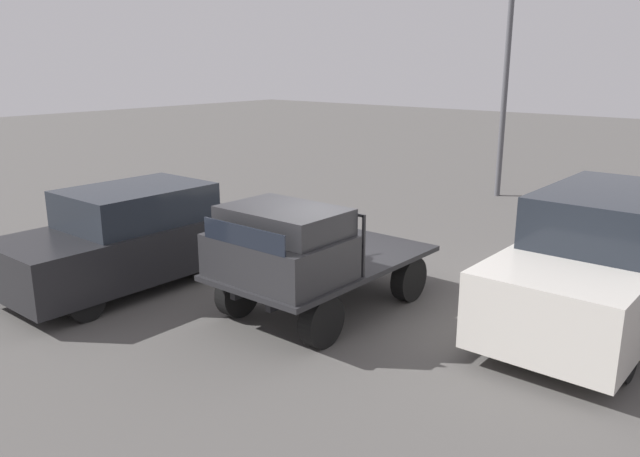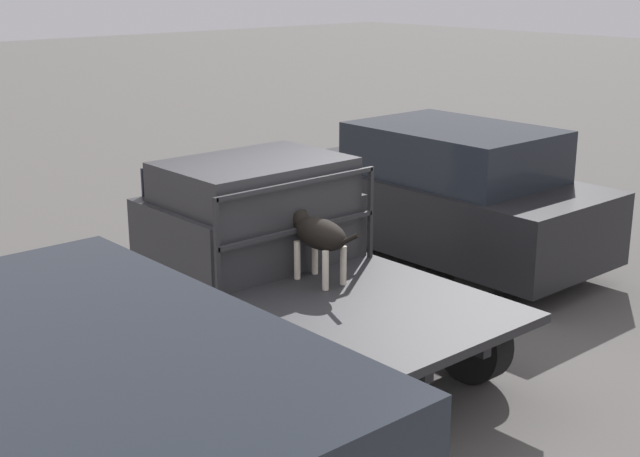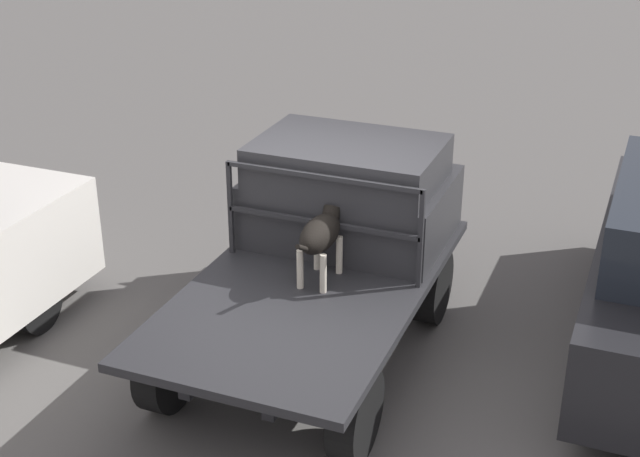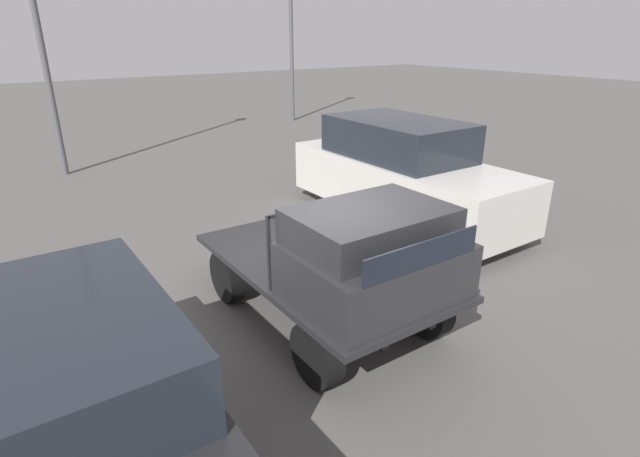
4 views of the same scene
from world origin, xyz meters
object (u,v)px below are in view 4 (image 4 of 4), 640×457
parked_sedan (69,426)px  parked_pickup_far (403,173)px  flatbed_truck (321,277)px  dog (322,234)px

parked_sedan → parked_pickup_far: size_ratio=0.83×
flatbed_truck → parked_sedan: 3.56m
flatbed_truck → dog: 0.69m
flatbed_truck → parked_pickup_far: 4.15m
dog → flatbed_truck: bearing=157.2°
flatbed_truck → dog: dog is taller
parked_pickup_far → dog: bearing=-60.9°
flatbed_truck → dog: size_ratio=3.60×
flatbed_truck → parked_sedan: size_ratio=0.85×
parked_sedan → parked_pickup_far: (-3.55, 6.78, 0.12)m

